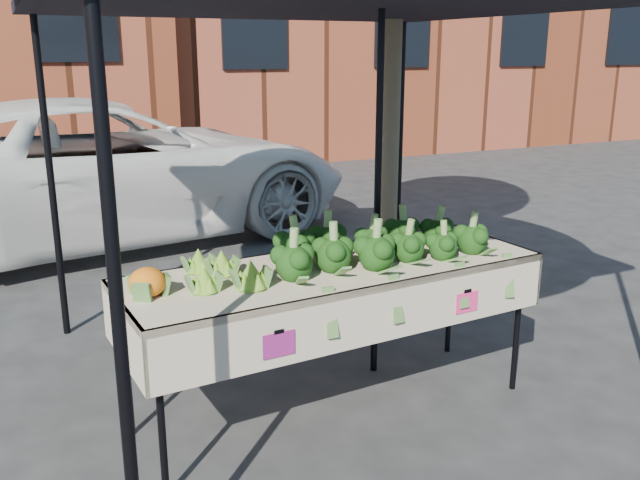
# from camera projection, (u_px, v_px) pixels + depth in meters

# --- Properties ---
(ground) EXTENTS (90.00, 90.00, 0.00)m
(ground) POSITION_uv_depth(u_px,v_px,m) (353.00, 410.00, 4.05)
(ground) COLOR #252527
(table) EXTENTS (2.45, 0.97, 0.90)m
(table) POSITION_uv_depth(u_px,v_px,m) (335.00, 340.00, 3.94)
(table) COLOR beige
(table) RESTS_ON ground
(canopy) EXTENTS (3.16, 3.16, 2.74)m
(canopy) POSITION_uv_depth(u_px,v_px,m) (321.00, 169.00, 4.13)
(canopy) COLOR black
(canopy) RESTS_ON ground
(broccoli_heap) EXTENTS (1.36, 0.56, 0.24)m
(broccoli_heap) POSITION_uv_depth(u_px,v_px,m) (376.00, 238.00, 3.92)
(broccoli_heap) COLOR #15330D
(broccoli_heap) RESTS_ON table
(romanesco_cluster) EXTENTS (0.42, 0.56, 0.19)m
(romanesco_cluster) POSITION_uv_depth(u_px,v_px,m) (218.00, 263.00, 3.55)
(romanesco_cluster) COLOR #7DAE34
(romanesco_cluster) RESTS_ON table
(cauliflower_pair) EXTENTS (0.19, 0.19, 0.17)m
(cauliflower_pair) POSITION_uv_depth(u_px,v_px,m) (147.00, 280.00, 3.33)
(cauliflower_pair) COLOR orange
(cauliflower_pair) RESTS_ON table
(street_tree) EXTENTS (2.15, 2.15, 4.24)m
(street_tree) POSITION_uv_depth(u_px,v_px,m) (393.00, 43.00, 5.35)
(street_tree) COLOR #1E4C14
(street_tree) RESTS_ON ground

